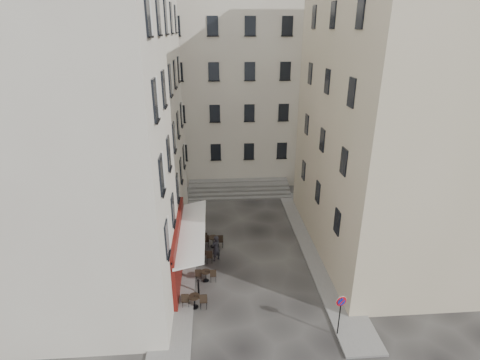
{
  "coord_description": "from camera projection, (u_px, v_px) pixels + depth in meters",
  "views": [
    {
      "loc": [
        -2.19,
        -18.17,
        13.87
      ],
      "look_at": [
        -0.55,
        4.0,
        4.8
      ],
      "focal_mm": 28.0,
      "sensor_mm": 36.0,
      "label": 1
    }
  ],
  "objects": [
    {
      "name": "ground",
      "position": [
        254.0,
        280.0,
        22.17
      ],
      "size": [
        90.0,
        90.0,
        0.0
      ],
      "primitive_type": "plane",
      "color": "black",
      "rests_on": "ground"
    },
    {
      "name": "sidewalk_left",
      "position": [
        182.0,
        246.0,
        25.53
      ],
      "size": [
        2.0,
        22.0,
        0.12
      ],
      "primitive_type": "cube",
      "color": "slate",
      "rests_on": "ground"
    },
    {
      "name": "sidewalk_right",
      "position": [
        316.0,
        248.0,
        25.22
      ],
      "size": [
        2.0,
        18.0,
        0.12
      ],
      "primitive_type": "cube",
      "color": "slate",
      "rests_on": "ground"
    },
    {
      "name": "building_left",
      "position": [
        59.0,
        98.0,
        20.33
      ],
      "size": [
        12.2,
        16.2,
        20.6
      ],
      "color": "beige",
      "rests_on": "ground"
    },
    {
      "name": "building_right",
      "position": [
        423.0,
        109.0,
        22.6
      ],
      "size": [
        12.2,
        14.2,
        18.6
      ],
      "color": "tan",
      "rests_on": "ground"
    },
    {
      "name": "building_back",
      "position": [
        224.0,
        79.0,
        36.13
      ],
      "size": [
        18.2,
        10.2,
        18.6
      ],
      "color": "beige",
      "rests_on": "ground"
    },
    {
      "name": "cafe_storefront",
      "position": [
        180.0,
        247.0,
        22.09
      ],
      "size": [
        1.74,
        7.3,
        3.5
      ],
      "color": "#480D0A",
      "rests_on": "ground"
    },
    {
      "name": "stone_steps",
      "position": [
        239.0,
        189.0,
        33.63
      ],
      "size": [
        9.0,
        3.15,
        0.8
      ],
      "color": "#615E5C",
      "rests_on": "ground"
    },
    {
      "name": "bollard_near",
      "position": [
        198.0,
        286.0,
        20.82
      ],
      "size": [
        0.12,
        0.12,
        0.98
      ],
      "color": "black",
      "rests_on": "ground"
    },
    {
      "name": "bollard_mid",
      "position": [
        200.0,
        251.0,
        24.05
      ],
      "size": [
        0.12,
        0.12,
        0.98
      ],
      "color": "black",
      "rests_on": "ground"
    },
    {
      "name": "bollard_far",
      "position": [
        201.0,
        225.0,
        27.29
      ],
      "size": [
        0.12,
        0.12,
        0.98
      ],
      "color": "black",
      "rests_on": "ground"
    },
    {
      "name": "no_parking_sign",
      "position": [
        340.0,
        309.0,
        17.56
      ],
      "size": [
        0.52,
        0.15,
        2.31
      ],
      "rotation": [
        0.0,
        0.0,
        0.21
      ],
      "color": "black",
      "rests_on": "ground"
    },
    {
      "name": "bistro_table_a",
      "position": [
        195.0,
        300.0,
        19.81
      ],
      "size": [
        1.35,
        0.63,
        0.95
      ],
      "color": "black",
      "rests_on": "ground"
    },
    {
      "name": "bistro_table_b",
      "position": [
        206.0,
        275.0,
        21.93
      ],
      "size": [
        1.22,
        0.57,
        0.86
      ],
      "color": "black",
      "rests_on": "ground"
    },
    {
      "name": "bistro_table_c",
      "position": [
        202.0,
        256.0,
        23.65
      ],
      "size": [
        1.31,
        0.61,
        0.92
      ],
      "color": "black",
      "rests_on": "ground"
    },
    {
      "name": "bistro_table_d",
      "position": [
        213.0,
        241.0,
        25.35
      ],
      "size": [
        1.36,
        0.64,
        0.96
      ],
      "color": "black",
      "rests_on": "ground"
    },
    {
      "name": "bistro_table_e",
      "position": [
        197.0,
        238.0,
        25.65
      ],
      "size": [
        1.37,
        0.64,
        0.96
      ],
      "color": "black",
      "rests_on": "ground"
    },
    {
      "name": "pedestrian",
      "position": [
        216.0,
        248.0,
        23.74
      ],
      "size": [
        0.77,
        0.74,
        1.77
      ],
      "primitive_type": "imported",
      "rotation": [
        0.0,
        0.0,
        3.85
      ],
      "color": "black",
      "rests_on": "ground"
    }
  ]
}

